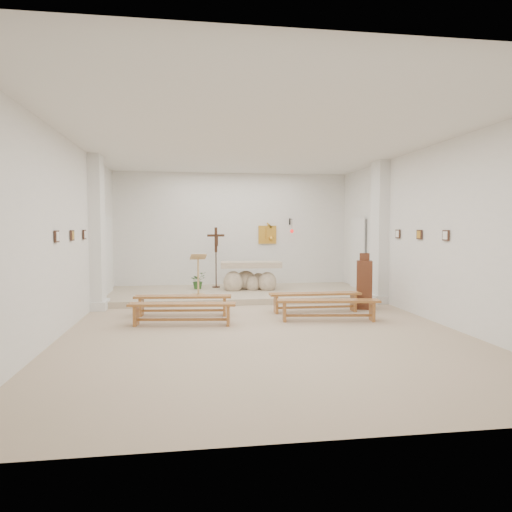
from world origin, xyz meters
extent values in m
cube|color=tan|center=(0.00, 0.00, 0.00)|extent=(7.00, 10.00, 0.00)
cube|color=white|center=(-3.49, 0.00, 1.75)|extent=(0.02, 10.00, 3.50)
cube|color=white|center=(3.49, 0.00, 1.75)|extent=(0.02, 10.00, 3.50)
cube|color=white|center=(0.00, 4.99, 1.75)|extent=(7.00, 0.02, 3.50)
cube|color=silver|center=(0.00, 0.00, 3.49)|extent=(7.00, 10.00, 0.02)
cube|color=#B6A58C|center=(0.00, 3.50, 0.07)|extent=(6.98, 3.00, 0.15)
cube|color=white|center=(-3.37, 2.00, 1.75)|extent=(0.26, 0.55, 3.50)
cube|color=white|center=(3.37, 2.00, 1.75)|extent=(0.26, 0.55, 3.50)
cube|color=gold|center=(1.05, 4.96, 1.65)|extent=(0.55, 0.04, 0.55)
cube|color=black|center=(1.75, 4.97, 2.05)|extent=(0.04, 0.02, 0.20)
cylinder|color=black|center=(1.75, 4.82, 2.12)|extent=(0.02, 0.30, 0.02)
cylinder|color=black|center=(1.75, 4.67, 1.95)|extent=(0.01, 0.01, 0.34)
sphere|color=red|center=(1.75, 4.67, 1.76)|extent=(0.11, 0.11, 0.11)
cube|color=#3E261B|center=(-3.47, -0.80, 1.72)|extent=(0.03, 0.20, 0.20)
cube|color=#3E261B|center=(-3.47, 0.20, 1.72)|extent=(0.03, 0.20, 0.20)
cube|color=#3E261B|center=(-3.47, 1.20, 1.72)|extent=(0.03, 0.20, 0.20)
cube|color=#3E261B|center=(3.47, -0.80, 1.72)|extent=(0.03, 0.20, 0.20)
cube|color=#3E261B|center=(3.47, 0.20, 1.72)|extent=(0.03, 0.20, 0.20)
cube|color=#3E261B|center=(3.47, 1.20, 1.72)|extent=(0.03, 0.20, 0.20)
cube|color=silver|center=(-3.43, 2.70, 0.27)|extent=(0.10, 0.85, 0.52)
cube|color=silver|center=(3.43, 2.70, 0.27)|extent=(0.10, 0.85, 0.52)
ellipsoid|color=beige|center=(-0.13, 3.56, 0.38)|extent=(0.54, 0.46, 0.61)
ellipsoid|color=beige|center=(0.81, 3.52, 0.36)|extent=(0.50, 0.43, 0.57)
ellipsoid|color=beige|center=(0.25, 3.83, 0.39)|extent=(0.57, 0.49, 0.54)
ellipsoid|color=beige|center=(0.60, 3.78, 0.35)|extent=(0.47, 0.40, 0.50)
ellipsoid|color=beige|center=(0.41, 3.61, 0.32)|extent=(0.39, 0.33, 0.47)
cube|color=beige|center=(0.37, 3.66, 0.85)|extent=(1.70, 0.75, 0.16)
cube|color=tan|center=(-1.09, 2.76, 0.17)|extent=(0.37, 0.37, 0.04)
cylinder|color=tan|center=(-1.09, 2.76, 0.62)|extent=(0.05, 0.05, 0.94)
cube|color=tan|center=(-1.09, 2.75, 1.13)|extent=(0.43, 0.33, 0.15)
cube|color=white|center=(-1.08, 2.71, 1.18)|extent=(0.36, 0.27, 0.12)
cylinder|color=#3A2012|center=(-0.55, 4.30, 0.16)|extent=(0.23, 0.23, 0.03)
cylinder|color=#3A2012|center=(-0.55, 4.30, 0.67)|extent=(0.03, 0.03, 1.04)
cube|color=#3A2012|center=(-0.55, 4.30, 1.52)|extent=(0.08, 0.07, 0.71)
cube|color=#3A2012|center=(-0.55, 4.30, 1.64)|extent=(0.50, 0.24, 0.07)
cube|color=#3A2012|center=(-0.54, 4.27, 1.49)|extent=(0.10, 0.07, 0.30)
imported|color=#2C5C25|center=(-1.08, 4.05, 0.38)|extent=(0.56, 0.55, 0.47)
cube|color=#5C2F1A|center=(2.67, 1.19, 0.56)|extent=(0.44, 0.44, 1.11)
cube|color=#5C2F1A|center=(2.67, 1.19, 1.19)|extent=(0.23, 0.12, 0.18)
cube|color=#AD6B32|center=(-1.44, 0.94, 0.41)|extent=(2.06, 0.55, 0.05)
cube|color=#AD6B32|center=(-2.32, 1.04, 0.19)|extent=(0.09, 0.30, 0.39)
cube|color=#AD6B32|center=(-0.57, 0.84, 0.19)|extent=(0.09, 0.30, 0.39)
cube|color=#AD6B32|center=(-1.44, 0.94, 0.11)|extent=(1.71, 0.24, 0.05)
cube|color=#AD6B32|center=(1.44, 0.94, 0.41)|extent=(2.04, 0.34, 0.05)
cube|color=#AD6B32|center=(0.56, 0.95, 0.19)|extent=(0.06, 0.30, 0.39)
cube|color=#AD6B32|center=(2.32, 0.93, 0.19)|extent=(0.06, 0.30, 0.39)
cube|color=#AD6B32|center=(1.44, 0.94, 0.11)|extent=(1.71, 0.07, 0.05)
cube|color=#AD6B32|center=(-1.44, -0.03, 0.41)|extent=(2.06, 0.58, 0.05)
cube|color=#AD6B32|center=(-2.31, 0.08, 0.19)|extent=(0.09, 0.30, 0.39)
cube|color=#AD6B32|center=(-0.57, -0.15, 0.19)|extent=(0.09, 0.30, 0.39)
cube|color=#AD6B32|center=(-1.44, -0.03, 0.11)|extent=(1.71, 0.28, 0.05)
cube|color=#AD6B32|center=(1.44, -0.03, 0.41)|extent=(2.06, 0.59, 0.05)
cube|color=#AD6B32|center=(0.57, 0.08, 0.19)|extent=(0.09, 0.30, 0.39)
cube|color=#AD6B32|center=(2.31, -0.15, 0.19)|extent=(0.09, 0.30, 0.39)
cube|color=#AD6B32|center=(1.44, -0.03, 0.11)|extent=(1.70, 0.28, 0.05)
camera|label=1|loc=(-1.28, -8.75, 1.87)|focal=32.00mm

